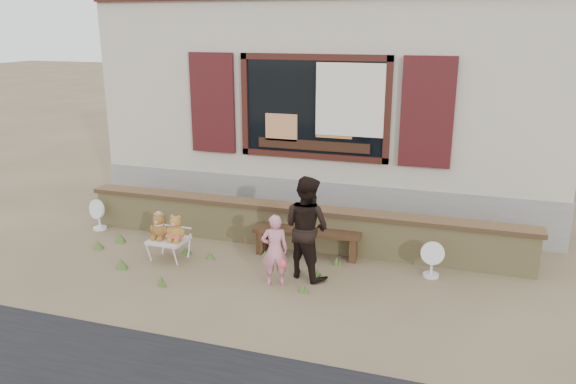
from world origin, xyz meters
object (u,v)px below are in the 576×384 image
(folding_chair, at_px, (169,241))
(teddy_bear_left, at_px, (159,225))
(teddy_bear_right, at_px, (176,227))
(child, at_px, (275,250))
(bench, at_px, (307,237))
(adult, at_px, (307,227))

(folding_chair, xyz_separation_m, teddy_bear_left, (-0.14, 0.00, 0.23))
(teddy_bear_right, height_order, child, child)
(bench, bearing_deg, folding_chair, -162.50)
(bench, xyz_separation_m, teddy_bear_left, (-2.03, -0.77, 0.22))
(teddy_bear_right, relative_size, child, 0.40)
(folding_chair, relative_size, teddy_bear_right, 1.35)
(child, distance_m, adult, 0.55)
(bench, relative_size, child, 1.66)
(adult, bearing_deg, teddy_bear_left, 26.03)
(teddy_bear_left, distance_m, adult, 2.23)
(folding_chair, relative_size, teddy_bear_left, 1.34)
(folding_chair, height_order, teddy_bear_right, teddy_bear_right)
(teddy_bear_right, xyz_separation_m, child, (1.62, -0.30, -0.03))
(teddy_bear_left, height_order, teddy_bear_right, teddy_bear_left)
(bench, distance_m, child, 1.10)
(folding_chair, distance_m, adult, 2.13)
(folding_chair, xyz_separation_m, adult, (2.09, 0.08, 0.42))
(folding_chair, relative_size, adult, 0.37)
(teddy_bear_left, bearing_deg, folding_chair, 0.00)
(bench, xyz_separation_m, adult, (0.19, -0.69, 0.41))
(teddy_bear_left, distance_m, teddy_bear_right, 0.28)
(child, bearing_deg, folding_chair, -31.36)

